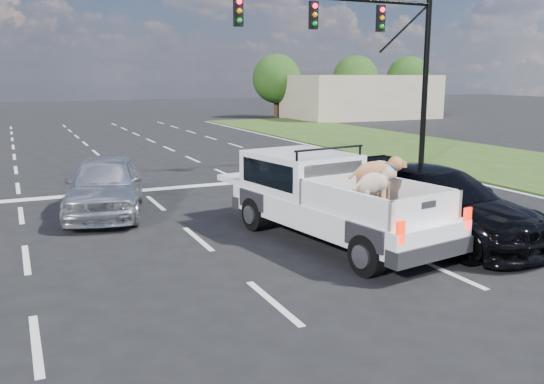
{
  "coord_description": "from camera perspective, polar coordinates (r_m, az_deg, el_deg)",
  "views": [
    {
      "loc": [
        -5.34,
        -7.81,
        3.53
      ],
      "look_at": [
        -0.86,
        2.0,
        1.35
      ],
      "focal_mm": 38.0,
      "sensor_mm": 36.0,
      "label": 1
    }
  ],
  "objects": [
    {
      "name": "road_markings",
      "position": [
        15.73,
        -4.04,
        -1.55
      ],
      "size": [
        17.75,
        60.0,
        0.01
      ],
      "color": "silver",
      "rests_on": "ground"
    },
    {
      "name": "tree_far_f",
      "position": [
        57.86,
        13.37,
        10.88
      ],
      "size": [
        4.2,
        4.2,
        5.4
      ],
      "color": "#332114",
      "rests_on": "ground"
    },
    {
      "name": "black_coupe",
      "position": [
        13.17,
        15.95,
        -1.1
      ],
      "size": [
        2.83,
        5.57,
        1.55
      ],
      "primitive_type": "imported",
      "rotation": [
        0.0,
        0.0,
        0.13
      ],
      "color": "black",
      "rests_on": "ground"
    },
    {
      "name": "traffic_signal",
      "position": [
        22.22,
        10.18,
        14.34
      ],
      "size": [
        9.11,
        0.31,
        7.0
      ],
      "color": "black",
      "rests_on": "ground"
    },
    {
      "name": "pickup_truck",
      "position": [
        12.48,
        5.73,
        -0.53
      ],
      "size": [
        2.8,
        5.7,
        2.05
      ],
      "rotation": [
        0.0,
        0.0,
        0.16
      ],
      "color": "black",
      "rests_on": "ground"
    },
    {
      "name": "building_right",
      "position": [
        49.98,
        8.77,
        9.31
      ],
      "size": [
        12.0,
        7.0,
        3.6
      ],
      "primitive_type": "cube",
      "color": "#B9A68D",
      "rests_on": "ground"
    },
    {
      "name": "ground",
      "position": [
        10.1,
        9.32,
        -9.2
      ],
      "size": [
        160.0,
        160.0,
        0.0
      ],
      "primitive_type": "plane",
      "color": "black",
      "rests_on": "ground"
    },
    {
      "name": "tree_far_e",
      "position": [
        54.4,
        8.27,
        11.05
      ],
      "size": [
        4.2,
        4.2,
        5.4
      ],
      "color": "#332114",
      "rests_on": "ground"
    },
    {
      "name": "tree_far_d",
      "position": [
        50.54,
        0.47,
        11.15
      ],
      "size": [
        4.2,
        4.2,
        5.4
      ],
      "color": "#332114",
      "rests_on": "ground"
    },
    {
      "name": "silver_sedan",
      "position": [
        15.49,
        -16.22,
        0.67
      ],
      "size": [
        2.8,
        4.77,
        1.52
      ],
      "primitive_type": "imported",
      "rotation": [
        0.0,
        0.0,
        -0.24
      ],
      "color": "silver",
      "rests_on": "ground"
    }
  ]
}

